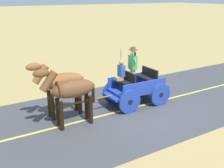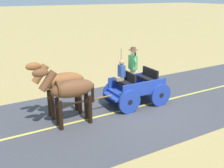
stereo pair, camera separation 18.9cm
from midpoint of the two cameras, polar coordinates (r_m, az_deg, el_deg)
ground_plane at (r=11.21m, az=5.50°, el=-4.99°), size 200.00×200.00×0.00m
road_surface at (r=11.21m, az=5.50°, el=-4.98°), size 6.00×160.00×0.01m
road_centre_stripe at (r=11.21m, az=5.50°, el=-4.95°), size 0.12×160.00×0.00m
horse_drawn_carriage at (r=11.24m, az=5.42°, el=-0.47°), size 1.45×4.51×2.50m
horse_near_side at (r=9.34m, az=-8.35°, el=-1.29°), size 0.62×2.13×2.21m
horse_off_side at (r=10.18m, az=-10.26°, el=0.28°), size 0.58×2.13×2.21m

